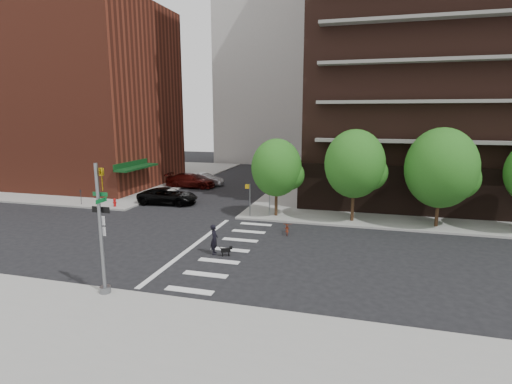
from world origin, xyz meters
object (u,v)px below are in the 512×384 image
Objects in this scene: dog_walker at (214,239)px; scooter at (287,228)px; fire_hydrant at (115,202)px; traffic_signal at (102,240)px; parked_car_black at (168,196)px; parked_car_maroon at (191,181)px; parked_car_silver at (205,179)px.

scooter is at bearing -45.35° from dog_walker.
fire_hydrant is 16.61m from scooter.
traffic_signal is 7.35m from dog_walker.
scooter is (12.45, -6.27, -0.34)m from parked_car_black.
parked_car_maroon is 3.55× the size of scooter.
traffic_signal is 3.82× the size of scooter.
parked_car_silver is at bearing 75.47° from fire_hydrant.
scooter is at bearing -138.81° from parked_car_silver.
scooter is (6.20, 11.79, -2.29)m from traffic_signal.
dog_walker reaches higher than fire_hydrant.
scooter is at bearing -12.19° from fire_hydrant.
parked_car_silver is at bearing 11.55° from dog_walker.
traffic_signal reaches higher than scooter.
dog_walker is (2.79, 6.56, -1.79)m from traffic_signal.
parked_car_black is 1.27× the size of parked_car_silver.
parked_car_maroon is at bearing 5.64° from parked_car_black.
traffic_signal is at bearing -129.32° from scooter.
dog_walker is at bearing -146.34° from parked_car_black.
fire_hydrant is at bearing 156.23° from scooter.
dog_walker is (9.04, -11.49, 0.15)m from parked_car_black.
parked_car_black is 0.98× the size of parked_car_maroon.
parked_car_maroon is at bearing 15.78° from dog_walker.
traffic_signal is 1.40× the size of parked_car_silver.
fire_hydrant is 0.40× the size of dog_walker.
dog_walker reaches higher than parked_car_black.
traffic_signal reaches higher than parked_car_black.
parked_car_silver is (1.03, 1.77, -0.10)m from parked_car_maroon.
parked_car_black reaches higher than fire_hydrant.
fire_hydrant is 11.30m from parked_car_maroon.
parked_car_silver is at bearing -1.90° from parked_car_black.
parked_car_maroon is at bearing 122.14° from scooter.
scooter is 0.87× the size of dog_walker.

